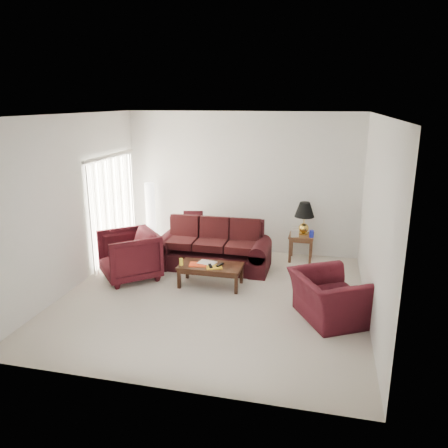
% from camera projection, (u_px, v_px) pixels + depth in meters
% --- Properties ---
extents(floor, '(5.00, 5.00, 0.00)m').
position_uv_depth(floor, '(213.00, 297.00, 7.40)').
color(floor, beige).
rests_on(floor, ground).
extents(blinds, '(0.10, 2.00, 2.16)m').
position_uv_depth(blinds, '(113.00, 209.00, 8.85)').
color(blinds, silver).
rests_on(blinds, ground).
extents(sofa, '(2.26, 0.98, 0.92)m').
position_uv_depth(sofa, '(212.00, 245.00, 8.59)').
color(sofa, black).
rests_on(sofa, ground).
extents(throw_pillow, '(0.44, 0.27, 0.43)m').
position_uv_depth(throw_pillow, '(193.00, 220.00, 9.42)').
color(throw_pillow, black).
rests_on(throw_pillow, sofa).
extents(end_table, '(0.51, 0.51, 0.55)m').
position_uv_depth(end_table, '(301.00, 247.00, 9.04)').
color(end_table, '#57331E').
rests_on(end_table, ground).
extents(table_lamp, '(0.52, 0.52, 0.68)m').
position_uv_depth(table_lamp, '(304.00, 218.00, 8.92)').
color(table_lamp, gold).
rests_on(table_lamp, end_table).
extents(clock, '(0.16, 0.10, 0.15)m').
position_uv_depth(clock, '(295.00, 233.00, 8.81)').
color(clock, white).
rests_on(clock, end_table).
extents(blue_canister, '(0.12, 0.12, 0.14)m').
position_uv_depth(blue_canister, '(312.00, 234.00, 8.78)').
color(blue_canister, '#1C26B8').
rests_on(blue_canister, end_table).
extents(picture_frame, '(0.16, 0.18, 0.05)m').
position_uv_depth(picture_frame, '(295.00, 228.00, 9.18)').
color(picture_frame, silver).
rests_on(picture_frame, end_table).
extents(floor_lamp, '(0.32, 0.32, 1.49)m').
position_uv_depth(floor_lamp, '(151.00, 215.00, 9.69)').
color(floor_lamp, silver).
rests_on(floor_lamp, ground).
extents(armchair_left, '(1.38, 1.38, 0.90)m').
position_uv_depth(armchair_left, '(129.00, 255.00, 8.06)').
color(armchair_left, '#3C0D14').
rests_on(armchair_left, ground).
extents(armchair_right, '(1.37, 1.42, 0.71)m').
position_uv_depth(armchair_right, '(329.00, 297.00, 6.57)').
color(armchair_right, '#3E0E16').
rests_on(armchair_right, ground).
extents(coffee_table, '(1.24, 0.87, 0.39)m').
position_uv_depth(coffee_table, '(211.00, 275.00, 7.80)').
color(coffee_table, black).
rests_on(coffee_table, ground).
extents(magazine_red, '(0.35, 0.29, 0.02)m').
position_uv_depth(magazine_red, '(198.00, 264.00, 7.75)').
color(magazine_red, red).
rests_on(magazine_red, coffee_table).
extents(magazine_white, '(0.35, 0.29, 0.02)m').
position_uv_depth(magazine_white, '(207.00, 263.00, 7.82)').
color(magazine_white, white).
rests_on(magazine_white, coffee_table).
extents(magazine_orange, '(0.33, 0.29, 0.02)m').
position_uv_depth(magazine_orange, '(214.00, 267.00, 7.63)').
color(magazine_orange, gold).
rests_on(magazine_orange, coffee_table).
extents(remote_a, '(0.12, 0.18, 0.02)m').
position_uv_depth(remote_a, '(210.00, 266.00, 7.63)').
color(remote_a, black).
rests_on(remote_a, coffee_table).
extents(remote_b, '(0.11, 0.20, 0.02)m').
position_uv_depth(remote_b, '(220.00, 265.00, 7.68)').
color(remote_b, black).
rests_on(remote_b, coffee_table).
extents(yellow_glass, '(0.08, 0.08, 0.12)m').
position_uv_depth(yellow_glass, '(181.00, 262.00, 7.72)').
color(yellow_glass, yellow).
rests_on(yellow_glass, coffee_table).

